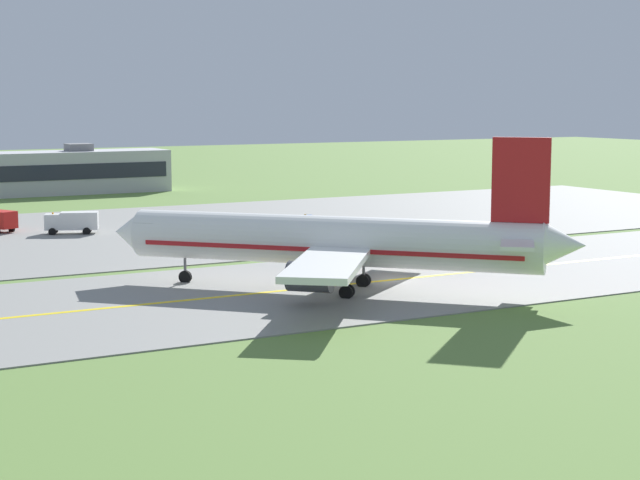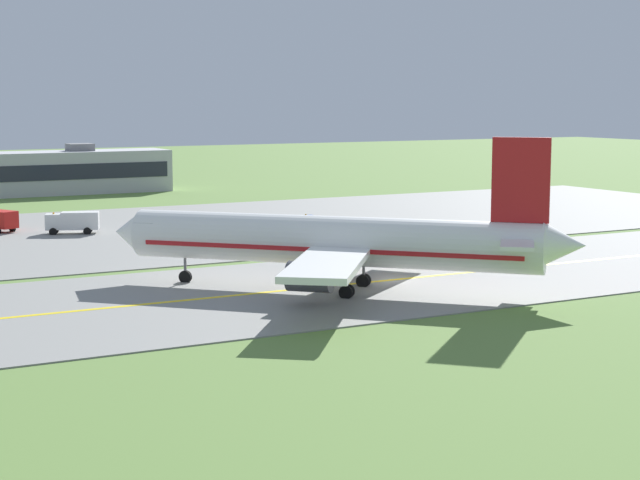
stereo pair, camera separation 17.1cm
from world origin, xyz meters
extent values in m
plane|color=olive|center=(0.00, 0.00, 0.00)|extent=(500.00, 500.00, 0.00)
cube|color=gray|center=(0.00, 0.00, 0.05)|extent=(240.00, 28.00, 0.10)
cube|color=gray|center=(10.00, 42.00, 0.05)|extent=(140.00, 52.00, 0.10)
cube|color=yellow|center=(0.00, 0.00, 0.11)|extent=(220.00, 0.60, 0.01)
cylinder|color=white|center=(-6.85, -1.75, 4.20)|extent=(26.63, 27.10, 4.00)
cone|color=white|center=(-19.58, 11.26, 4.20)|extent=(4.53, 4.52, 3.80)
cone|color=white|center=(6.02, -14.90, 4.60)|extent=(4.67, 4.67, 3.40)
cube|color=red|center=(-6.85, -1.75, 3.70)|extent=(24.79, 25.21, 0.36)
cube|color=#1E232D|center=(-18.04, 9.69, 4.90)|extent=(3.69, 3.66, 0.70)
cube|color=white|center=(-11.39, -9.27, 3.70)|extent=(12.96, 14.81, 0.50)
cylinder|color=#47474C|center=(-11.36, -6.44, 2.30)|extent=(4.02, 4.04, 2.30)
cylinder|color=black|center=(-12.48, -5.29, 2.30)|extent=(1.68, 1.65, 2.10)
cube|color=white|center=(0.76, 2.62, 3.70)|extent=(14.92, 12.76, 0.50)
cylinder|color=#47474C|center=(-2.06, 2.65, 2.30)|extent=(4.02, 4.04, 2.30)
cylinder|color=black|center=(-3.18, 3.80, 2.30)|extent=(1.68, 1.65, 2.10)
cube|color=red|center=(3.64, -12.47, 9.45)|extent=(3.36, 3.43, 6.50)
cube|color=white|center=(1.49, -14.85, 5.00)|extent=(5.68, 6.15, 0.30)
cube|color=white|center=(6.07, -10.38, 5.00)|extent=(6.19, 5.61, 0.30)
cylinder|color=slate|center=(-15.94, 7.54, 1.38)|extent=(0.24, 0.24, 1.65)
cylinder|color=black|center=(-15.94, 7.54, 0.55)|extent=(1.02, 1.03, 1.10)
cylinder|color=slate|center=(-7.31, -5.00, 1.38)|extent=(0.24, 0.24, 1.65)
cylinder|color=black|center=(-7.51, -5.19, 0.55)|extent=(1.02, 1.03, 1.10)
cylinder|color=black|center=(-7.11, -4.81, 0.55)|extent=(1.02, 1.03, 1.10)
cylinder|color=slate|center=(-3.59, -1.36, 1.38)|extent=(0.24, 0.24, 1.65)
cylinder|color=black|center=(-3.79, -1.55, 0.55)|extent=(1.02, 1.03, 1.10)
cylinder|color=black|center=(-3.40, -1.17, 0.55)|extent=(1.02, 1.03, 1.10)
cube|color=silver|center=(-17.66, 44.68, 1.50)|extent=(2.40, 2.51, 1.80)
cube|color=#1E232D|center=(-18.37, 44.95, 1.81)|extent=(0.77, 1.76, 0.81)
cube|color=silver|center=(-14.86, 43.60, 1.60)|extent=(4.67, 3.47, 2.00)
cylinder|color=orange|center=(-17.66, 44.68, 2.50)|extent=(0.20, 0.20, 0.18)
cylinder|color=black|center=(-18.02, 43.74, 0.45)|extent=(0.95, 0.60, 0.90)
cylinder|color=black|center=(-17.30, 45.61, 0.45)|extent=(0.95, 0.60, 0.90)
cylinder|color=black|center=(-14.45, 42.32, 0.45)|extent=(0.95, 0.60, 0.90)
cylinder|color=black|center=(-13.70, 44.28, 0.45)|extent=(0.95, 0.60, 0.90)
cube|color=#264CA5|center=(7.05, 29.14, 1.50)|extent=(2.26, 2.09, 1.80)
cube|color=#1E232D|center=(6.94, 28.38, 1.81)|extent=(1.84, 0.40, 0.81)
cube|color=#264CA5|center=(7.55, 32.30, 0.80)|extent=(2.79, 4.87, 0.40)
cylinder|color=orange|center=(7.05, 29.14, 2.50)|extent=(0.20, 0.20, 0.18)
cylinder|color=black|center=(8.04, 28.98, 0.45)|extent=(0.44, 0.94, 0.90)
cylinder|color=black|center=(6.07, 29.29, 0.45)|extent=(0.44, 0.94, 0.90)
cylinder|color=black|center=(8.73, 33.05, 0.45)|extent=(0.44, 0.94, 0.90)
cylinder|color=black|center=(6.66, 33.37, 0.45)|extent=(0.44, 0.94, 0.90)
cube|color=red|center=(-22.75, 49.44, 1.60)|extent=(3.77, 4.70, 2.00)
cylinder|color=black|center=(-21.43, 49.16, 0.45)|extent=(0.67, 0.94, 0.90)
cube|color=#B2B2B7|center=(-9.58, 96.45, 3.49)|extent=(48.29, 9.27, 6.97)
cube|color=#1E232D|center=(-9.58, 91.76, 3.84)|extent=(46.36, 0.10, 2.51)
cube|color=slate|center=(0.08, 96.45, 7.57)|extent=(4.00, 4.00, 1.20)
camera|label=1|loc=(-47.58, -74.11, 15.60)|focal=58.14mm
camera|label=2|loc=(-47.43, -74.19, 15.60)|focal=58.14mm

